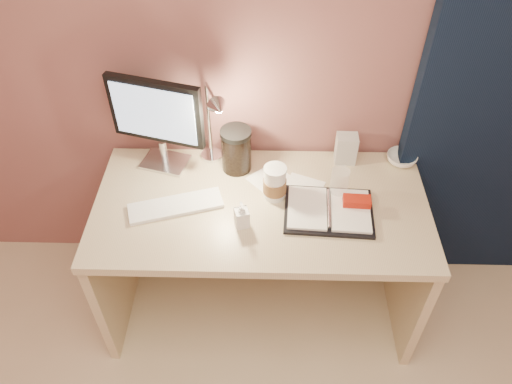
{
  "coord_description": "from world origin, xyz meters",
  "views": [
    {
      "loc": [
        0.01,
        -0.07,
        2.22
      ],
      "look_at": [
        -0.02,
        1.33,
        0.85
      ],
      "focal_mm": 35.0,
      "sensor_mm": 36.0,
      "label": 1
    }
  ],
  "objects_px": {
    "dark_jar": "(236,152)",
    "desk_lamp": "(196,123)",
    "desk": "(261,227)",
    "coffee_cup": "(275,183)",
    "planner": "(331,210)",
    "product_box": "(346,149)",
    "monitor": "(158,116)",
    "keyboard": "(176,206)",
    "lotion_bottle": "(242,214)",
    "clear_cup": "(339,183)",
    "bowl": "(402,159)"
  },
  "relations": [
    {
      "from": "monitor",
      "to": "keyboard",
      "type": "bearing_deg",
      "value": -57.26
    },
    {
      "from": "monitor",
      "to": "coffee_cup",
      "type": "height_order",
      "value": "monitor"
    },
    {
      "from": "planner",
      "to": "bowl",
      "type": "height_order",
      "value": "planner"
    },
    {
      "from": "coffee_cup",
      "to": "lotion_bottle",
      "type": "xyz_separation_m",
      "value": [
        -0.13,
        -0.17,
        -0.01
      ]
    },
    {
      "from": "desk",
      "to": "dark_jar",
      "type": "relative_size",
      "value": 7.57
    },
    {
      "from": "bowl",
      "to": "lotion_bottle",
      "type": "xyz_separation_m",
      "value": [
        -0.71,
        -0.4,
        0.04
      ]
    },
    {
      "from": "desk",
      "to": "planner",
      "type": "distance_m",
      "value": 0.39
    },
    {
      "from": "dark_jar",
      "to": "desk_lamp",
      "type": "relative_size",
      "value": 0.44
    },
    {
      "from": "keyboard",
      "to": "lotion_bottle",
      "type": "relative_size",
      "value": 3.2
    },
    {
      "from": "monitor",
      "to": "clear_cup",
      "type": "xyz_separation_m",
      "value": [
        0.76,
        -0.18,
        -0.19
      ]
    },
    {
      "from": "bowl",
      "to": "dark_jar",
      "type": "distance_m",
      "value": 0.75
    },
    {
      "from": "clear_cup",
      "to": "bowl",
      "type": "distance_m",
      "value": 0.38
    },
    {
      "from": "product_box",
      "to": "desk_lamp",
      "type": "relative_size",
      "value": 0.33
    },
    {
      "from": "planner",
      "to": "bowl",
      "type": "relative_size",
      "value": 2.76
    },
    {
      "from": "monitor",
      "to": "lotion_bottle",
      "type": "bearing_deg",
      "value": -29.63
    },
    {
      "from": "keyboard",
      "to": "lotion_bottle",
      "type": "xyz_separation_m",
      "value": [
        0.28,
        -0.09,
        0.05
      ]
    },
    {
      "from": "coffee_cup",
      "to": "keyboard",
      "type": "bearing_deg",
      "value": -169.68
    },
    {
      "from": "planner",
      "to": "lotion_bottle",
      "type": "height_order",
      "value": "lotion_bottle"
    },
    {
      "from": "clear_cup",
      "to": "product_box",
      "type": "distance_m",
      "value": 0.23
    },
    {
      "from": "desk",
      "to": "lotion_bottle",
      "type": "xyz_separation_m",
      "value": [
        -0.08,
        -0.19,
        0.29
      ]
    },
    {
      "from": "planner",
      "to": "product_box",
      "type": "height_order",
      "value": "product_box"
    },
    {
      "from": "lotion_bottle",
      "to": "product_box",
      "type": "height_order",
      "value": "product_box"
    },
    {
      "from": "monitor",
      "to": "dark_jar",
      "type": "bearing_deg",
      "value": 11.85
    },
    {
      "from": "keyboard",
      "to": "dark_jar",
      "type": "relative_size",
      "value": 2.09
    },
    {
      "from": "monitor",
      "to": "planner",
      "type": "height_order",
      "value": "monitor"
    },
    {
      "from": "monitor",
      "to": "keyboard",
      "type": "xyz_separation_m",
      "value": [
        0.08,
        -0.27,
        -0.25
      ]
    },
    {
      "from": "bowl",
      "to": "dark_jar",
      "type": "relative_size",
      "value": 0.74
    },
    {
      "from": "monitor",
      "to": "coffee_cup",
      "type": "xyz_separation_m",
      "value": [
        0.49,
        -0.2,
        -0.19
      ]
    },
    {
      "from": "bowl",
      "to": "desk_lamp",
      "type": "xyz_separation_m",
      "value": [
        -0.9,
        -0.08,
        0.24
      ]
    },
    {
      "from": "keyboard",
      "to": "bowl",
      "type": "relative_size",
      "value": 2.83
    },
    {
      "from": "desk",
      "to": "monitor",
      "type": "bearing_deg",
      "value": 158.25
    },
    {
      "from": "lotion_bottle",
      "to": "dark_jar",
      "type": "bearing_deg",
      "value": 96.29
    },
    {
      "from": "desk",
      "to": "coffee_cup",
      "type": "bearing_deg",
      "value": -23.63
    },
    {
      "from": "planner",
      "to": "bowl",
      "type": "distance_m",
      "value": 0.47
    },
    {
      "from": "bowl",
      "to": "planner",
      "type": "bearing_deg",
      "value": -137.25
    },
    {
      "from": "keyboard",
      "to": "coffee_cup",
      "type": "xyz_separation_m",
      "value": [
        0.41,
        0.07,
        0.07
      ]
    },
    {
      "from": "coffee_cup",
      "to": "dark_jar",
      "type": "height_order",
      "value": "dark_jar"
    },
    {
      "from": "bowl",
      "to": "desk",
      "type": "bearing_deg",
      "value": -161.77
    },
    {
      "from": "bowl",
      "to": "desk_lamp",
      "type": "height_order",
      "value": "desk_lamp"
    },
    {
      "from": "coffee_cup",
      "to": "bowl",
      "type": "height_order",
      "value": "coffee_cup"
    },
    {
      "from": "desk",
      "to": "coffee_cup",
      "type": "distance_m",
      "value": 0.31
    },
    {
      "from": "dark_jar",
      "to": "keyboard",
      "type": "bearing_deg",
      "value": -133.59
    },
    {
      "from": "keyboard",
      "to": "monitor",
      "type": "bearing_deg",
      "value": 90.14
    },
    {
      "from": "planner",
      "to": "clear_cup",
      "type": "bearing_deg",
      "value": 73.7
    },
    {
      "from": "desk",
      "to": "bowl",
      "type": "relative_size",
      "value": 10.27
    },
    {
      "from": "monitor",
      "to": "product_box",
      "type": "xyz_separation_m",
      "value": [
        0.81,
        0.04,
        -0.19
      ]
    },
    {
      "from": "product_box",
      "to": "lotion_bottle",
      "type": "bearing_deg",
      "value": -136.76
    },
    {
      "from": "desk",
      "to": "keyboard",
      "type": "xyz_separation_m",
      "value": [
        -0.35,
        -0.1,
        0.23
      ]
    },
    {
      "from": "planner",
      "to": "clear_cup",
      "type": "height_order",
      "value": "clear_cup"
    },
    {
      "from": "coffee_cup",
      "to": "bowl",
      "type": "xyz_separation_m",
      "value": [
        0.58,
        0.23,
        -0.05
      ]
    }
  ]
}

